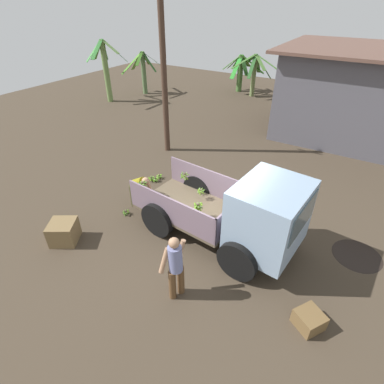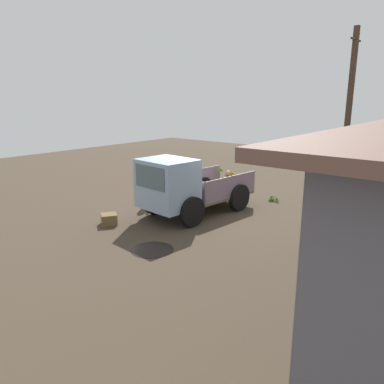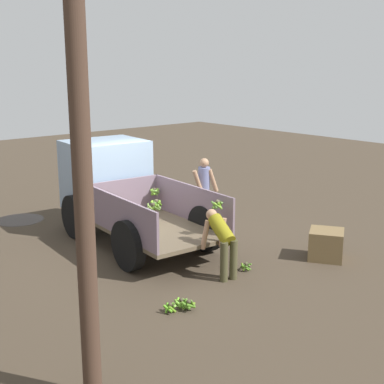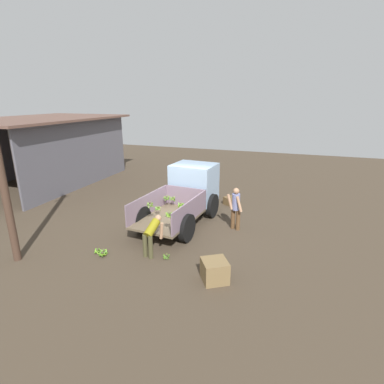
{
  "view_description": "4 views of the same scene",
  "coord_description": "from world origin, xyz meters",
  "px_view_note": "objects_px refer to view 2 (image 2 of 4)",
  "views": [
    {
      "loc": [
        2.88,
        -5.66,
        5.55
      ],
      "look_at": [
        -0.58,
        -0.08,
        1.15
      ],
      "focal_mm": 28.0,
      "sensor_mm": 36.0,
      "label": 1
    },
    {
      "loc": [
        10.24,
        8.03,
        4.07
      ],
      "look_at": [
        0.95,
        0.36,
        0.99
      ],
      "focal_mm": 35.0,
      "sensor_mm": 36.0,
      "label": 2
    },
    {
      "loc": [
        -9.02,
        6.38,
        3.85
      ],
      "look_at": [
        -0.66,
        -0.96,
        1.16
      ],
      "focal_mm": 50.0,
      "sensor_mm": 36.0,
      "label": 3
    },
    {
      "loc": [
        -9.97,
        -4.14,
        4.71
      ],
      "look_at": [
        0.44,
        -0.48,
        1.26
      ],
      "focal_mm": 28.0,
      "sensor_mm": 36.0,
      "label": 4
    }
  ],
  "objects_px": {
    "utility_pole": "(348,119)",
    "banana_bunch_on_ground_3": "(225,193)",
    "banana_bunch_on_ground_2": "(277,200)",
    "wooden_crate_1": "(109,219)",
    "cargo_truck": "(178,187)",
    "banana_bunch_on_ground_0": "(271,199)",
    "banana_bunch_on_ground_1": "(272,198)",
    "person_foreground_visitor": "(151,181)",
    "wooden_crate_0": "(202,180)",
    "person_worker_loading": "(234,181)"
  },
  "relations": [
    {
      "from": "utility_pole",
      "to": "banana_bunch_on_ground_3",
      "type": "height_order",
      "value": "utility_pole"
    },
    {
      "from": "banana_bunch_on_ground_2",
      "to": "wooden_crate_1",
      "type": "height_order",
      "value": "wooden_crate_1"
    },
    {
      "from": "cargo_truck",
      "to": "banana_bunch_on_ground_0",
      "type": "distance_m",
      "value": 4.37
    },
    {
      "from": "banana_bunch_on_ground_1",
      "to": "banana_bunch_on_ground_2",
      "type": "height_order",
      "value": "banana_bunch_on_ground_1"
    },
    {
      "from": "banana_bunch_on_ground_3",
      "to": "cargo_truck",
      "type": "bearing_deg",
      "value": 8.53
    },
    {
      "from": "cargo_truck",
      "to": "banana_bunch_on_ground_0",
      "type": "bearing_deg",
      "value": 165.72
    },
    {
      "from": "utility_pole",
      "to": "banana_bunch_on_ground_3",
      "type": "relative_size",
      "value": 29.2
    },
    {
      "from": "utility_pole",
      "to": "person_foreground_visitor",
      "type": "relative_size",
      "value": 3.98
    },
    {
      "from": "banana_bunch_on_ground_2",
      "to": "banana_bunch_on_ground_0",
      "type": "bearing_deg",
      "value": -87.85
    },
    {
      "from": "banana_bunch_on_ground_2",
      "to": "wooden_crate_1",
      "type": "bearing_deg",
      "value": -26.65
    },
    {
      "from": "banana_bunch_on_ground_0",
      "to": "wooden_crate_0",
      "type": "xyz_separation_m",
      "value": [
        -0.2,
        -3.66,
        0.2
      ]
    },
    {
      "from": "banana_bunch_on_ground_2",
      "to": "wooden_crate_0",
      "type": "height_order",
      "value": "wooden_crate_0"
    },
    {
      "from": "banana_bunch_on_ground_2",
      "to": "wooden_crate_0",
      "type": "bearing_deg",
      "value": -92.82
    },
    {
      "from": "banana_bunch_on_ground_2",
      "to": "banana_bunch_on_ground_3",
      "type": "relative_size",
      "value": 1.02
    },
    {
      "from": "banana_bunch_on_ground_1",
      "to": "wooden_crate_0",
      "type": "distance_m",
      "value": 3.63
    },
    {
      "from": "utility_pole",
      "to": "banana_bunch_on_ground_0",
      "type": "height_order",
      "value": "utility_pole"
    },
    {
      "from": "person_foreground_visitor",
      "to": "wooden_crate_0",
      "type": "height_order",
      "value": "person_foreground_visitor"
    },
    {
      "from": "cargo_truck",
      "to": "utility_pole",
      "type": "height_order",
      "value": "utility_pole"
    },
    {
      "from": "cargo_truck",
      "to": "banana_bunch_on_ground_3",
      "type": "xyz_separation_m",
      "value": [
        -3.6,
        -0.54,
        -1.02
      ]
    },
    {
      "from": "utility_pole",
      "to": "banana_bunch_on_ground_0",
      "type": "distance_m",
      "value": 4.08
    },
    {
      "from": "banana_bunch_on_ground_2",
      "to": "cargo_truck",
      "type": "bearing_deg",
      "value": -22.39
    },
    {
      "from": "utility_pole",
      "to": "wooden_crate_0",
      "type": "distance_m",
      "value": 6.73
    },
    {
      "from": "banana_bunch_on_ground_1",
      "to": "wooden_crate_1",
      "type": "relative_size",
      "value": 0.45
    },
    {
      "from": "cargo_truck",
      "to": "banana_bunch_on_ground_1",
      "type": "relative_size",
      "value": 20.17
    },
    {
      "from": "person_worker_loading",
      "to": "banana_bunch_on_ground_0",
      "type": "bearing_deg",
      "value": 120.7
    },
    {
      "from": "person_foreground_visitor",
      "to": "wooden_crate_1",
      "type": "height_order",
      "value": "person_foreground_visitor"
    },
    {
      "from": "person_worker_loading",
      "to": "wooden_crate_0",
      "type": "bearing_deg",
      "value": -97.8
    },
    {
      "from": "cargo_truck",
      "to": "wooden_crate_0",
      "type": "relative_size",
      "value": 6.82
    },
    {
      "from": "cargo_truck",
      "to": "wooden_crate_0",
      "type": "distance_m",
      "value": 4.84
    },
    {
      "from": "banana_bunch_on_ground_2",
      "to": "utility_pole",
      "type": "bearing_deg",
      "value": 118.51
    },
    {
      "from": "banana_bunch_on_ground_1",
      "to": "wooden_crate_0",
      "type": "bearing_deg",
      "value": -90.91
    },
    {
      "from": "banana_bunch_on_ground_0",
      "to": "person_worker_loading",
      "type": "bearing_deg",
      "value": -69.69
    },
    {
      "from": "person_foreground_visitor",
      "to": "person_worker_loading",
      "type": "xyz_separation_m",
      "value": [
        -2.75,
        2.07,
        -0.18
      ]
    },
    {
      "from": "person_worker_loading",
      "to": "wooden_crate_1",
      "type": "distance_m",
      "value": 5.59
    },
    {
      "from": "banana_bunch_on_ground_3",
      "to": "wooden_crate_0",
      "type": "xyz_separation_m",
      "value": [
        -0.61,
        -1.69,
        0.2
      ]
    },
    {
      "from": "person_foreground_visitor",
      "to": "person_worker_loading",
      "type": "relative_size",
      "value": 1.35
    },
    {
      "from": "person_worker_loading",
      "to": "person_foreground_visitor",
      "type": "bearing_deg",
      "value": -26.56
    },
    {
      "from": "banana_bunch_on_ground_3",
      "to": "person_foreground_visitor",
      "type": "bearing_deg",
      "value": -28.18
    },
    {
      "from": "banana_bunch_on_ground_1",
      "to": "cargo_truck",
      "type": "bearing_deg",
      "value": -18.44
    },
    {
      "from": "person_foreground_visitor",
      "to": "banana_bunch_on_ground_3",
      "type": "height_order",
      "value": "person_foreground_visitor"
    },
    {
      "from": "cargo_truck",
      "to": "utility_pole",
      "type": "xyz_separation_m",
      "value": [
        -5.15,
        3.74,
        2.15
      ]
    },
    {
      "from": "banana_bunch_on_ground_0",
      "to": "banana_bunch_on_ground_1",
      "type": "xyz_separation_m",
      "value": [
        -0.14,
        -0.04,
        0.01
      ]
    },
    {
      "from": "banana_bunch_on_ground_2",
      "to": "banana_bunch_on_ground_3",
      "type": "distance_m",
      "value": 2.24
    },
    {
      "from": "person_foreground_visitor",
      "to": "wooden_crate_0",
      "type": "relative_size",
      "value": 2.45
    },
    {
      "from": "cargo_truck",
      "to": "banana_bunch_on_ground_2",
      "type": "distance_m",
      "value": 4.46
    },
    {
      "from": "utility_pole",
      "to": "banana_bunch_on_ground_3",
      "type": "xyz_separation_m",
      "value": [
        1.55,
        -4.28,
        -3.17
      ]
    },
    {
      "from": "banana_bunch_on_ground_1",
      "to": "wooden_crate_1",
      "type": "distance_m",
      "value": 6.65
    },
    {
      "from": "person_worker_loading",
      "to": "banana_bunch_on_ground_3",
      "type": "bearing_deg",
      "value": -92.54
    },
    {
      "from": "person_worker_loading",
      "to": "wooden_crate_0",
      "type": "distance_m",
      "value": 2.38
    },
    {
      "from": "utility_pole",
      "to": "banana_bunch_on_ground_1",
      "type": "xyz_separation_m",
      "value": [
        1.0,
        -2.35,
        -3.16
      ]
    }
  ]
}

